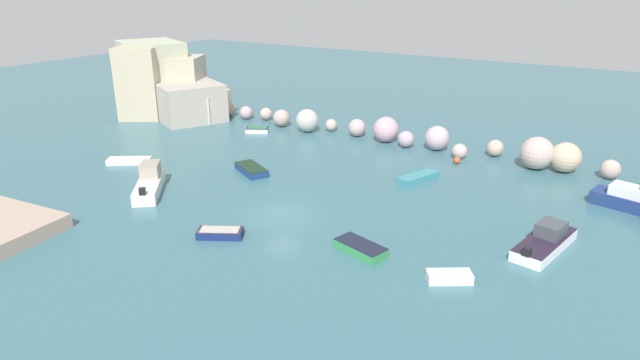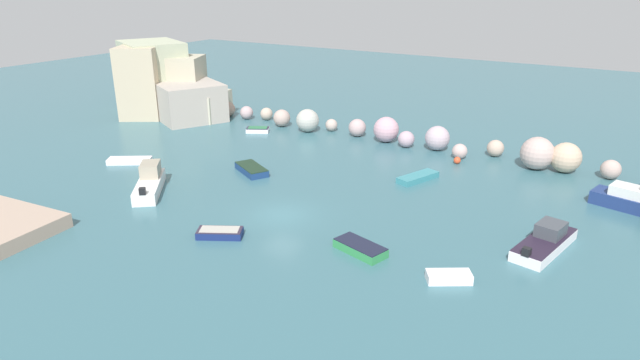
{
  "view_description": "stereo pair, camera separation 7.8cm",
  "coord_description": "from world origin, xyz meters",
  "px_view_note": "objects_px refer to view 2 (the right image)",
  "views": [
    {
      "loc": [
        20.12,
        -27.6,
        15.41
      ],
      "look_at": [
        0.0,
        4.92,
        1.0
      ],
      "focal_mm": 30.51,
      "sensor_mm": 36.0,
      "label": 1
    },
    {
      "loc": [
        20.19,
        -27.56,
        15.41
      ],
      "look_at": [
        0.0,
        4.92,
        1.0
      ],
      "focal_mm": 30.51,
      "sensor_mm": 36.0,
      "label": 2
    }
  ],
  "objects_px": {
    "moored_boat_0": "(252,169)",
    "moored_boat_9": "(449,277)",
    "moored_boat_4": "(360,248)",
    "moored_boat_5": "(418,177)",
    "moored_boat_7": "(130,161)",
    "moored_boat_2": "(258,130)",
    "channel_buoy": "(457,160)",
    "moored_boat_1": "(546,241)",
    "moored_boat_3": "(150,182)",
    "moored_boat_8": "(220,233)"
  },
  "relations": [
    {
      "from": "moored_boat_3",
      "to": "moored_boat_9",
      "type": "relative_size",
      "value": 2.14
    },
    {
      "from": "moored_boat_5",
      "to": "moored_boat_7",
      "type": "bearing_deg",
      "value": 131.88
    },
    {
      "from": "moored_boat_0",
      "to": "moored_boat_7",
      "type": "height_order",
      "value": "moored_boat_0"
    },
    {
      "from": "moored_boat_5",
      "to": "moored_boat_8",
      "type": "relative_size",
      "value": 1.3
    },
    {
      "from": "moored_boat_3",
      "to": "moored_boat_4",
      "type": "height_order",
      "value": "moored_boat_3"
    },
    {
      "from": "moored_boat_1",
      "to": "moored_boat_4",
      "type": "xyz_separation_m",
      "value": [
        -9.23,
        -6.23,
        -0.23
      ]
    },
    {
      "from": "moored_boat_4",
      "to": "moored_boat_8",
      "type": "relative_size",
      "value": 1.14
    },
    {
      "from": "moored_boat_0",
      "to": "moored_boat_9",
      "type": "relative_size",
      "value": 1.51
    },
    {
      "from": "moored_boat_2",
      "to": "moored_boat_0",
      "type": "bearing_deg",
      "value": 96.15
    },
    {
      "from": "moored_boat_0",
      "to": "moored_boat_2",
      "type": "relative_size",
      "value": 1.46
    },
    {
      "from": "moored_boat_0",
      "to": "moored_boat_4",
      "type": "distance_m",
      "value": 16.12
    },
    {
      "from": "moored_boat_7",
      "to": "moored_boat_8",
      "type": "bearing_deg",
      "value": 123.77
    },
    {
      "from": "moored_boat_8",
      "to": "moored_boat_3",
      "type": "bearing_deg",
      "value": 132.95
    },
    {
      "from": "moored_boat_0",
      "to": "moored_boat_7",
      "type": "bearing_deg",
      "value": -132.81
    },
    {
      "from": "moored_boat_2",
      "to": "moored_boat_8",
      "type": "distance_m",
      "value": 24.45
    },
    {
      "from": "moored_boat_0",
      "to": "moored_boat_2",
      "type": "height_order",
      "value": "moored_boat_0"
    },
    {
      "from": "moored_boat_3",
      "to": "moored_boat_5",
      "type": "relative_size",
      "value": 1.39
    },
    {
      "from": "moored_boat_0",
      "to": "moored_boat_4",
      "type": "bearing_deg",
      "value": -0.05
    },
    {
      "from": "moored_boat_4",
      "to": "moored_boat_9",
      "type": "height_order",
      "value": "moored_boat_4"
    },
    {
      "from": "moored_boat_8",
      "to": "moored_boat_9",
      "type": "height_order",
      "value": "moored_boat_8"
    },
    {
      "from": "moored_boat_2",
      "to": "moored_boat_7",
      "type": "xyz_separation_m",
      "value": [
        -3.31,
        -13.93,
        -0.04
      ]
    },
    {
      "from": "channel_buoy",
      "to": "moored_boat_9",
      "type": "height_order",
      "value": "channel_buoy"
    },
    {
      "from": "channel_buoy",
      "to": "moored_boat_9",
      "type": "bearing_deg",
      "value": -72.67
    },
    {
      "from": "channel_buoy",
      "to": "moored_boat_2",
      "type": "relative_size",
      "value": 0.23
    },
    {
      "from": "channel_buoy",
      "to": "moored_boat_7",
      "type": "height_order",
      "value": "channel_buoy"
    },
    {
      "from": "channel_buoy",
      "to": "moored_boat_9",
      "type": "distance_m",
      "value": 20.17
    },
    {
      "from": "moored_boat_9",
      "to": "moored_boat_7",
      "type": "bearing_deg",
      "value": 139.26
    },
    {
      "from": "moored_boat_1",
      "to": "moored_boat_5",
      "type": "bearing_deg",
      "value": 68.87
    },
    {
      "from": "moored_boat_0",
      "to": "moored_boat_7",
      "type": "xyz_separation_m",
      "value": [
        -10.63,
        -3.72,
        -0.06
      ]
    },
    {
      "from": "moored_boat_2",
      "to": "moored_boat_8",
      "type": "relative_size",
      "value": 0.87
    },
    {
      "from": "moored_boat_0",
      "to": "moored_boat_5",
      "type": "bearing_deg",
      "value": 52.27
    },
    {
      "from": "moored_boat_1",
      "to": "moored_boat_3",
      "type": "distance_m",
      "value": 28.11
    },
    {
      "from": "channel_buoy",
      "to": "moored_boat_0",
      "type": "height_order",
      "value": "channel_buoy"
    },
    {
      "from": "moored_boat_1",
      "to": "moored_boat_5",
      "type": "distance_m",
      "value": 13.03
    },
    {
      "from": "moored_boat_4",
      "to": "moored_boat_7",
      "type": "xyz_separation_m",
      "value": [
        -24.87,
        3.85,
        -0.06
      ]
    },
    {
      "from": "channel_buoy",
      "to": "moored_boat_5",
      "type": "xyz_separation_m",
      "value": [
        -1.34,
        -5.66,
        -0.07
      ]
    },
    {
      "from": "moored_boat_2",
      "to": "moored_boat_9",
      "type": "relative_size",
      "value": 1.04
    },
    {
      "from": "moored_boat_2",
      "to": "moored_boat_8",
      "type": "height_order",
      "value": "moored_boat_8"
    },
    {
      "from": "moored_boat_4",
      "to": "moored_boat_2",
      "type": "bearing_deg",
      "value": 155.93
    },
    {
      "from": "moored_boat_0",
      "to": "moored_boat_7",
      "type": "relative_size",
      "value": 1.03
    },
    {
      "from": "moored_boat_2",
      "to": "moored_boat_1",
      "type": "bearing_deg",
      "value": 129.96
    },
    {
      "from": "moored_boat_3",
      "to": "moored_boat_5",
      "type": "height_order",
      "value": "moored_boat_3"
    },
    {
      "from": "moored_boat_7",
      "to": "moored_boat_9",
      "type": "bearing_deg",
      "value": 138.07
    },
    {
      "from": "moored_boat_2",
      "to": "moored_boat_5",
      "type": "bearing_deg",
      "value": 137.52
    },
    {
      "from": "moored_boat_5",
      "to": "moored_boat_9",
      "type": "distance_m",
      "value": 15.46
    },
    {
      "from": "moored_boat_0",
      "to": "moored_boat_2",
      "type": "xyz_separation_m",
      "value": [
        -7.32,
        10.21,
        -0.02
      ]
    },
    {
      "from": "channel_buoy",
      "to": "moored_boat_7",
      "type": "distance_m",
      "value": 28.69
    },
    {
      "from": "channel_buoy",
      "to": "moored_boat_5",
      "type": "bearing_deg",
      "value": -103.33
    },
    {
      "from": "moored_boat_1",
      "to": "moored_boat_4",
      "type": "height_order",
      "value": "moored_boat_1"
    },
    {
      "from": "moored_boat_7",
      "to": "moored_boat_9",
      "type": "height_order",
      "value": "moored_boat_9"
    }
  ]
}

